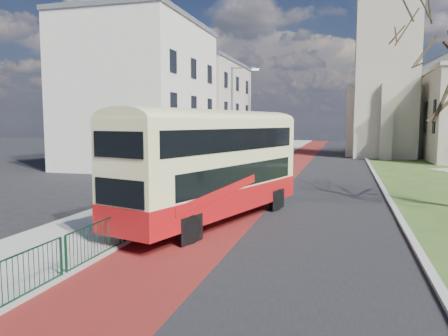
% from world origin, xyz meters
% --- Properties ---
extents(ground, '(160.00, 160.00, 0.00)m').
position_xyz_m(ground, '(0.00, 0.00, 0.00)').
color(ground, black).
rests_on(ground, ground).
extents(road_carriageway, '(9.00, 120.00, 0.01)m').
position_xyz_m(road_carriageway, '(1.50, 20.00, 0.01)').
color(road_carriageway, black).
rests_on(road_carriageway, ground).
extents(bus_lane, '(3.40, 120.00, 0.01)m').
position_xyz_m(bus_lane, '(-1.20, 20.00, 0.01)').
color(bus_lane, '#591414').
rests_on(bus_lane, ground).
extents(pavement_west, '(4.00, 120.00, 0.12)m').
position_xyz_m(pavement_west, '(-5.00, 20.00, 0.06)').
color(pavement_west, gray).
rests_on(pavement_west, ground).
extents(kerb_west, '(0.25, 120.00, 0.13)m').
position_xyz_m(kerb_west, '(-3.00, 20.00, 0.07)').
color(kerb_west, '#999993').
rests_on(kerb_west, ground).
extents(kerb_east, '(0.25, 80.00, 0.13)m').
position_xyz_m(kerb_east, '(6.10, 22.00, 0.07)').
color(kerb_east, '#999993').
rests_on(kerb_east, ground).
extents(pedestrian_railing, '(0.07, 24.00, 1.12)m').
position_xyz_m(pedestrian_railing, '(-2.95, 4.00, 0.55)').
color(pedestrian_railing, '#0D3C24').
rests_on(pedestrian_railing, ground).
extents(gothic_church, '(16.38, 18.00, 40.00)m').
position_xyz_m(gothic_church, '(12.56, 38.00, 13.13)').
color(gothic_church, '#A19782').
rests_on(gothic_church, ground).
extents(street_block_near, '(10.30, 14.30, 13.00)m').
position_xyz_m(street_block_near, '(-14.00, 22.00, 6.51)').
color(street_block_near, beige).
rests_on(street_block_near, ground).
extents(street_block_far, '(10.30, 16.30, 11.50)m').
position_xyz_m(street_block_far, '(-14.00, 38.00, 5.76)').
color(street_block_far, '#BCB19F').
rests_on(street_block_far, ground).
extents(streetlamp, '(2.13, 0.18, 8.00)m').
position_xyz_m(streetlamp, '(-4.35, 18.00, 4.59)').
color(streetlamp, gray).
rests_on(streetlamp, pavement_west).
extents(bus, '(5.23, 10.46, 4.27)m').
position_xyz_m(bus, '(-1.10, 2.04, 2.44)').
color(bus, '#AA0F12').
rests_on(bus, ground).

